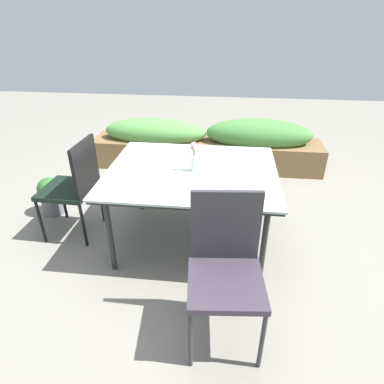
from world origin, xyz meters
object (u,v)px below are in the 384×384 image
at_px(chair_end_left, 75,183).
at_px(flower_vase, 194,158).
at_px(dining_table, 192,175).
at_px(planter_box, 207,144).
at_px(potted_plant, 51,195).
at_px(chair_near_right, 225,263).

relative_size(chair_end_left, flower_vase, 3.67).
distance_m(dining_table, flower_vase, 0.17).
relative_size(dining_table, chair_end_left, 1.52).
relative_size(dining_table, flower_vase, 5.60).
distance_m(flower_vase, planter_box, 1.79).
height_order(dining_table, planter_box, dining_table).
relative_size(dining_table, potted_plant, 3.49).
bearing_deg(chair_near_right, planter_box, -88.93).
xyz_separation_m(chair_near_right, chair_end_left, (-1.39, 0.95, -0.03)).
height_order(flower_vase, planter_box, flower_vase).
xyz_separation_m(flower_vase, potted_plant, (-1.55, 0.30, -0.63)).
distance_m(dining_table, chair_end_left, 1.09).
bearing_deg(planter_box, chair_near_right, -83.53).
bearing_deg(chair_near_right, flower_vase, -77.75).
xyz_separation_m(dining_table, potted_plant, (-1.54, 0.29, -0.47)).
distance_m(chair_near_right, chair_end_left, 1.69).
relative_size(chair_near_right, chair_end_left, 1.05).
bearing_deg(flower_vase, potted_plant, 168.95).
height_order(chair_near_right, chair_end_left, chair_near_right).
distance_m(chair_end_left, planter_box, 2.03).
bearing_deg(dining_table, flower_vase, -42.57).
xyz_separation_m(flower_vase, planter_box, (-0.00, 1.71, -0.53)).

